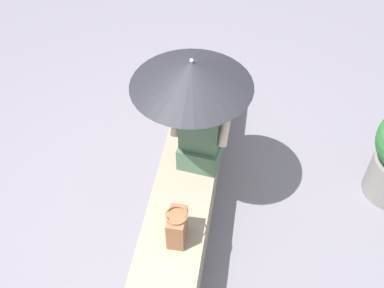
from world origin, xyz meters
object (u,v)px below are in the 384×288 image
at_px(tote_bag_canvas, 198,81).
at_px(handbag_black, 177,227).
at_px(person_seated, 200,131).
at_px(magazine, 194,122).
at_px(parasol, 192,74).

bearing_deg(tote_bag_canvas, handbag_black, 3.51).
height_order(person_seated, magazine, person_seated).
relative_size(parasol, tote_bag_canvas, 3.12).
bearing_deg(person_seated, magazine, -165.04).
xyz_separation_m(parasol, tote_bag_canvas, (-0.90, -0.08, -0.79)).
distance_m(parasol, handbag_black, 1.11).
bearing_deg(person_seated, handbag_black, -3.82).
distance_m(person_seated, tote_bag_canvas, 0.92).
xyz_separation_m(person_seated, tote_bag_canvas, (-0.88, -0.15, -0.22)).
bearing_deg(magazine, tote_bag_canvas, -152.90).
xyz_separation_m(person_seated, parasol, (0.02, -0.07, 0.58)).
xyz_separation_m(person_seated, handbag_black, (0.78, -0.05, -0.24)).
bearing_deg(handbag_black, parasol, -178.67).
relative_size(handbag_black, magazine, 1.10).
bearing_deg(tote_bag_canvas, magazine, 3.78).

